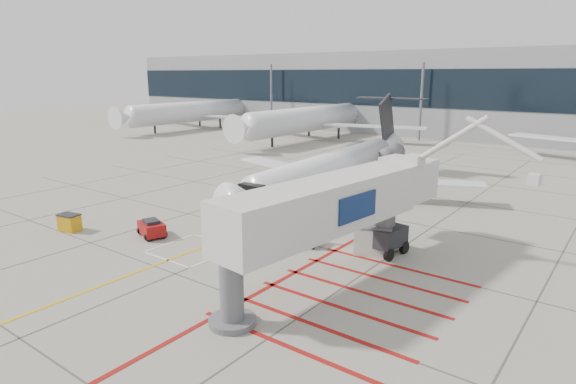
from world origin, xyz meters
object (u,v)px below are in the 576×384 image
Objects in this scene: pushback_tug at (152,228)px; spill_bin at (69,222)px; regional_jet at (318,154)px; jet_bridge at (324,216)px.

pushback_tug is 1.53× the size of spill_bin.
regional_jet is at bearing 92.65° from pushback_tug.
regional_jet is 15.17m from jet_bridge.
jet_bridge is at bearing 23.53° from pushback_tug.
jet_bridge is (8.60, -12.48, -0.55)m from regional_jet.
jet_bridge is at bearing -0.54° from spill_bin.
jet_bridge reaches higher than spill_bin.
regional_jet is 1.76× the size of jet_bridge.
spill_bin is (-5.40, -2.58, -0.02)m from pushback_tug.
jet_bridge is at bearing -59.90° from regional_jet.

